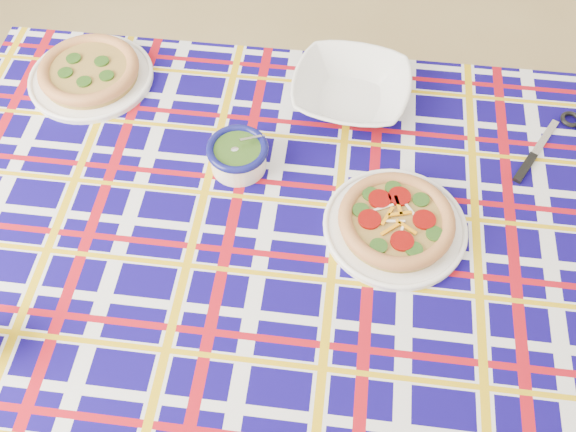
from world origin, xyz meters
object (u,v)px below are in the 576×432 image
object	(u,v)px
pesto_bowl	(238,154)
serving_bowl	(351,91)
dining_table	(301,240)
main_focaccia_plate	(396,221)

from	to	relation	value
pesto_bowl	serving_bowl	xyz separation A→B (m)	(0.27, 0.11, -0.01)
dining_table	pesto_bowl	bearing A→B (deg)	140.50
dining_table	pesto_bowl	xyz separation A→B (m)	(-0.09, 0.16, 0.11)
pesto_bowl	dining_table	bearing A→B (deg)	-62.28
dining_table	serving_bowl	world-z (taller)	serving_bowl
dining_table	serving_bowl	xyz separation A→B (m)	(0.19, 0.27, 0.10)
dining_table	serving_bowl	bearing A→B (deg)	78.07
serving_bowl	pesto_bowl	bearing A→B (deg)	-157.95
dining_table	main_focaccia_plate	xyz separation A→B (m)	(0.16, -0.07, 0.10)
pesto_bowl	serving_bowl	distance (m)	0.30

